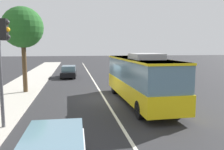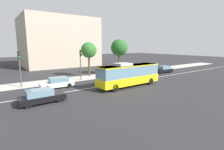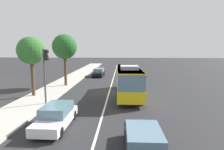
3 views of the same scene
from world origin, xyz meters
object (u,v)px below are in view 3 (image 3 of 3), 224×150
Objects in this scene: street_tree_kerbside_left at (65,47)px; transit_bus at (128,80)px; sedan_black at (99,72)px; sedan_black_ahead at (143,143)px; street_tree_kerbside_centre at (31,51)px; traffic_light_mid_block at (46,67)px; sedan_white at (56,116)px.

transit_bus is at bearing -119.11° from street_tree_kerbside_left.
transit_bus is 2.20× the size of sedan_black.
street_tree_kerbside_centre is at bearing 43.45° from sedan_black_ahead.
transit_bus is 12.17m from sedan_black_ahead.
traffic_light_mid_block reaches higher than sedan_black_ahead.
traffic_light_mid_block reaches higher than sedan_black.
traffic_light_mid_block is 0.73× the size of street_tree_kerbside_left.
sedan_black_ahead is (-12.12, -0.35, -1.09)m from transit_bus.
street_tree_kerbside_centre is (-5.74, 1.86, -0.44)m from street_tree_kerbside_left.
transit_bus is 10.21m from sedan_white.
sedan_black_ahead is at bearing -152.35° from street_tree_kerbside_left.
street_tree_kerbside_left is at bearing 101.02° from traffic_light_mid_block.
traffic_light_mid_block is at bearing 43.96° from sedan_black_ahead.
sedan_black is 23.10m from sedan_white.
traffic_light_mid_block is (-18.28, 2.59, 2.84)m from sedan_black.
street_tree_kerbside_centre is at bearing 94.26° from transit_bus.
transit_bus is 10.85m from street_tree_kerbside_centre.
street_tree_kerbside_left is 1.10× the size of street_tree_kerbside_centre.
street_tree_kerbside_left reaches higher than sedan_black.
sedan_black_ahead is 19.58m from street_tree_kerbside_left.
street_tree_kerbside_left is at bearing -164.98° from sedan_white.
sedan_white is 10.25m from street_tree_kerbside_centre.
sedan_black_ahead and sedan_white have the same top height.
sedan_black_ahead is at bearing 59.50° from sedan_white.
street_tree_kerbside_left is at bearing -17.95° from street_tree_kerbside_centre.
sedan_white is at bearing 148.34° from transit_bus.
sedan_black_ahead is 0.87× the size of traffic_light_mid_block.
sedan_black is at bearing -19.49° from street_tree_kerbside_left.
sedan_black is 0.64× the size of street_tree_kerbside_left.
sedan_white is 0.64× the size of street_tree_kerbside_left.
transit_bus is 8.80m from traffic_light_mid_block.
sedan_black is at bearing 18.11° from transit_bus.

